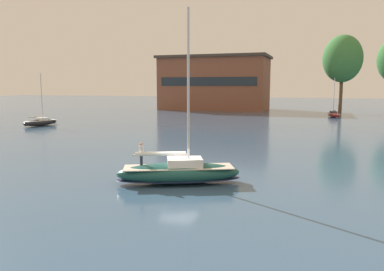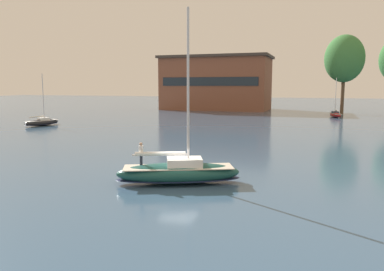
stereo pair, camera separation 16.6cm
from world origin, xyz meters
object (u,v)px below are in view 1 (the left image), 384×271
(tree_shore_left, at_px, (343,59))
(sailboat_moored_near_marina, at_px, (334,115))
(sailboat_main, at_px, (179,172))
(sailboat_moored_far_slip, at_px, (40,122))

(tree_shore_left, height_order, sailboat_moored_near_marina, tree_shore_left)
(sailboat_main, relative_size, sailboat_moored_near_marina, 1.41)
(sailboat_main, xyz_separation_m, sailboat_moored_far_slip, (-36.67, 28.68, -0.22))
(tree_shore_left, height_order, sailboat_main, tree_shore_left)
(sailboat_moored_far_slip, bearing_deg, sailboat_moored_near_marina, 35.65)
(sailboat_main, bearing_deg, sailboat_moored_far_slip, 141.98)
(tree_shore_left, xyz_separation_m, sailboat_moored_far_slip, (-51.03, -45.37, -12.74))
(sailboat_main, xyz_separation_m, sailboat_moored_near_marina, (12.61, 64.03, -0.24))
(tree_shore_left, distance_m, sailboat_moored_near_marina, 16.32)
(sailboat_moored_far_slip, bearing_deg, sailboat_main, -38.02)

